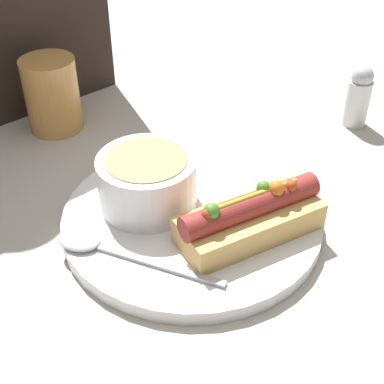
{
  "coord_description": "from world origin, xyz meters",
  "views": [
    {
      "loc": [
        -0.29,
        -0.32,
        0.37
      ],
      "look_at": [
        0.0,
        0.0,
        0.04
      ],
      "focal_mm": 50.0,
      "sensor_mm": 36.0,
      "label": 1
    }
  ],
  "objects_px": {
    "spoon": "(96,245)",
    "drinking_glass": "(49,96)",
    "hot_dog": "(250,217)",
    "salt_shaker": "(358,96)",
    "soup_bowl": "(147,179)"
  },
  "relations": [
    {
      "from": "spoon",
      "to": "drinking_glass",
      "type": "relative_size",
      "value": 1.69
    },
    {
      "from": "hot_dog",
      "to": "salt_shaker",
      "type": "distance_m",
      "value": 0.29
    },
    {
      "from": "hot_dog",
      "to": "spoon",
      "type": "xyz_separation_m",
      "value": [
        -0.12,
        0.08,
        -0.02
      ]
    },
    {
      "from": "salt_shaker",
      "to": "spoon",
      "type": "bearing_deg",
      "value": 178.01
    },
    {
      "from": "hot_dog",
      "to": "spoon",
      "type": "relative_size",
      "value": 0.93
    },
    {
      "from": "hot_dog",
      "to": "drinking_glass",
      "type": "height_order",
      "value": "drinking_glass"
    },
    {
      "from": "soup_bowl",
      "to": "drinking_glass",
      "type": "bearing_deg",
      "value": 85.22
    },
    {
      "from": "soup_bowl",
      "to": "spoon",
      "type": "xyz_separation_m",
      "value": [
        -0.08,
        -0.02,
        -0.03
      ]
    },
    {
      "from": "hot_dog",
      "to": "soup_bowl",
      "type": "bearing_deg",
      "value": 125.19
    },
    {
      "from": "hot_dog",
      "to": "spoon",
      "type": "distance_m",
      "value": 0.15
    },
    {
      "from": "hot_dog",
      "to": "salt_shaker",
      "type": "relative_size",
      "value": 1.81
    },
    {
      "from": "spoon",
      "to": "hot_dog",
      "type": "bearing_deg",
      "value": -149.72
    },
    {
      "from": "soup_bowl",
      "to": "spoon",
      "type": "bearing_deg",
      "value": -165.23
    },
    {
      "from": "soup_bowl",
      "to": "hot_dog",
      "type": "bearing_deg",
      "value": -68.03
    },
    {
      "from": "soup_bowl",
      "to": "spoon",
      "type": "relative_size",
      "value": 0.63
    }
  ]
}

